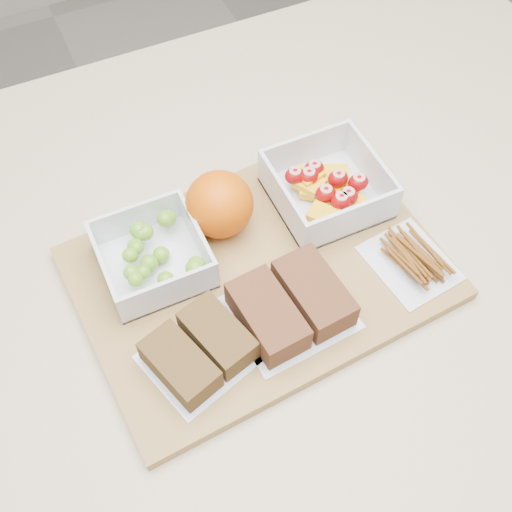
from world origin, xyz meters
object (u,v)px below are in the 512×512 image
(grape_container, at_px, (154,255))
(orange, at_px, (219,204))
(fruit_container, at_px, (327,188))
(pretzel_bag, at_px, (412,258))
(cutting_board, at_px, (259,273))
(sandwich_bag_center, at_px, (291,305))
(sandwich_bag_left, at_px, (199,351))

(grape_container, distance_m, orange, 0.10)
(grape_container, xyz_separation_m, fruit_container, (0.23, 0.01, 0.00))
(grape_container, xyz_separation_m, orange, (0.09, 0.02, 0.02))
(fruit_container, height_order, pretzel_bag, fruit_container)
(cutting_board, height_order, grape_container, grape_container)
(grape_container, height_order, pretzel_bag, grape_container)
(grape_container, xyz_separation_m, sandwich_bag_center, (0.12, -0.13, -0.00))
(cutting_board, distance_m, fruit_container, 0.14)
(pretzel_bag, bearing_deg, sandwich_bag_center, -179.70)
(orange, xyz_separation_m, sandwich_bag_center, (0.02, -0.15, -0.02))
(cutting_board, distance_m, pretzel_bag, 0.18)
(grape_container, relative_size, orange, 1.44)
(orange, distance_m, sandwich_bag_left, 0.18)
(orange, bearing_deg, cutting_board, -78.80)
(grape_container, bearing_deg, orange, 13.67)
(fruit_container, relative_size, sandwich_bag_left, 0.96)
(sandwich_bag_left, relative_size, pretzel_bag, 1.19)
(sandwich_bag_left, bearing_deg, grape_container, 91.06)
(sandwich_bag_left, bearing_deg, fruit_container, 31.23)
(orange, height_order, sandwich_bag_left, orange)
(fruit_container, height_order, sandwich_bag_left, fruit_container)
(grape_container, bearing_deg, fruit_container, 1.32)
(fruit_container, distance_m, pretzel_bag, 0.14)
(cutting_board, height_order, pretzel_bag, pretzel_bag)
(orange, relative_size, sandwich_bag_left, 0.61)
(fruit_container, bearing_deg, pretzel_bag, -70.91)
(grape_container, distance_m, fruit_container, 0.23)
(sandwich_bag_center, bearing_deg, grape_container, 132.64)
(cutting_board, relative_size, pretzel_bag, 3.64)
(grape_container, distance_m, sandwich_bag_left, 0.13)
(sandwich_bag_left, height_order, pretzel_bag, sandwich_bag_left)
(cutting_board, xyz_separation_m, sandwich_bag_left, (-0.11, -0.08, 0.03))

